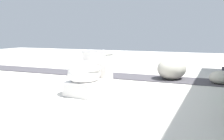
% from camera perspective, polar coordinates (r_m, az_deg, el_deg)
% --- Properties ---
extents(ground_plane, '(14.00, 14.00, 0.00)m').
position_cam_1_polar(ground_plane, '(3.29, -9.74, -4.78)').
color(ground_plane, beige).
extents(gravel_strip, '(0.56, 8.00, 0.01)m').
position_cam_1_polar(gravel_strip, '(4.27, 5.69, -1.57)').
color(gravel_strip, '#423F44').
rests_on(gravel_strip, ground).
extents(toilet, '(0.66, 0.43, 0.52)m').
position_cam_1_polar(toilet, '(3.16, -5.05, -1.13)').
color(toilet, white).
rests_on(toilet, ground).
extents(boulder_near, '(0.43, 0.43, 0.19)m').
position_cam_1_polar(boulder_near, '(4.01, 22.46, -1.54)').
color(boulder_near, '#ADA899').
rests_on(boulder_near, ground).
extents(boulder_far, '(0.59, 0.52, 0.34)m').
position_cam_1_polar(boulder_far, '(4.16, 12.88, 0.31)').
color(boulder_far, '#ADA899').
rests_on(boulder_far, ground).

